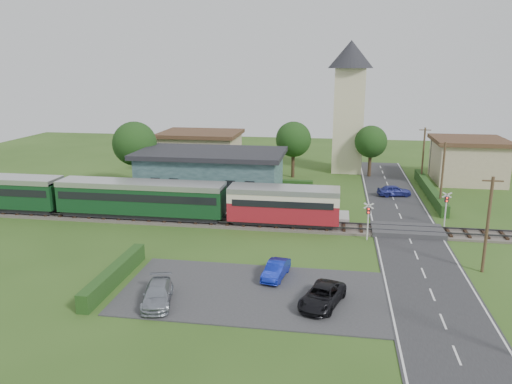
# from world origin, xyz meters

# --- Properties ---
(ground) EXTENTS (120.00, 120.00, 0.00)m
(ground) POSITION_xyz_m (0.00, 0.00, 0.00)
(ground) COLOR #2D4C19
(railway_track) EXTENTS (76.00, 3.20, 0.49)m
(railway_track) POSITION_xyz_m (0.00, 2.00, 0.11)
(railway_track) COLOR #4C443D
(railway_track) RESTS_ON ground
(road) EXTENTS (6.00, 70.00, 0.05)m
(road) POSITION_xyz_m (10.00, 0.00, 0.03)
(road) COLOR #28282B
(road) RESTS_ON ground
(car_park) EXTENTS (17.00, 9.00, 0.08)m
(car_park) POSITION_xyz_m (-1.50, -12.00, 0.04)
(car_park) COLOR #333335
(car_park) RESTS_ON ground
(crossing_deck) EXTENTS (6.20, 3.40, 0.45)m
(crossing_deck) POSITION_xyz_m (10.00, 2.00, 0.23)
(crossing_deck) COLOR #333335
(crossing_deck) RESTS_ON ground
(platform) EXTENTS (30.00, 3.00, 0.45)m
(platform) POSITION_xyz_m (-10.00, 5.20, 0.23)
(platform) COLOR gray
(platform) RESTS_ON ground
(equipment_hut) EXTENTS (2.30, 2.30, 2.55)m
(equipment_hut) POSITION_xyz_m (-18.00, 5.20, 1.75)
(equipment_hut) COLOR beige
(equipment_hut) RESTS_ON platform
(station_building) EXTENTS (16.00, 9.00, 5.30)m
(station_building) POSITION_xyz_m (-10.00, 10.99, 2.69)
(station_building) COLOR #2A4045
(station_building) RESTS_ON ground
(train) EXTENTS (43.20, 2.90, 3.40)m
(train) POSITION_xyz_m (-17.76, 2.00, 2.18)
(train) COLOR #232328
(train) RESTS_ON ground
(church_tower) EXTENTS (6.00, 6.00, 17.60)m
(church_tower) POSITION_xyz_m (5.00, 28.00, 10.23)
(church_tower) COLOR beige
(church_tower) RESTS_ON ground
(house_west) EXTENTS (10.80, 8.80, 5.50)m
(house_west) POSITION_xyz_m (-15.00, 25.00, 2.79)
(house_west) COLOR tan
(house_west) RESTS_ON ground
(house_east) EXTENTS (8.80, 8.80, 5.50)m
(house_east) POSITION_xyz_m (20.00, 24.00, 2.80)
(house_east) COLOR tan
(house_east) RESTS_ON ground
(hedge_carpark) EXTENTS (0.80, 9.00, 1.20)m
(hedge_carpark) POSITION_xyz_m (-11.00, -12.00, 0.60)
(hedge_carpark) COLOR #193814
(hedge_carpark) RESTS_ON ground
(hedge_roadside) EXTENTS (0.80, 18.00, 1.20)m
(hedge_roadside) POSITION_xyz_m (14.20, 16.00, 0.60)
(hedge_roadside) COLOR #193814
(hedge_roadside) RESTS_ON ground
(hedge_station) EXTENTS (22.00, 0.80, 1.30)m
(hedge_station) POSITION_xyz_m (-10.00, 15.50, 0.65)
(hedge_station) COLOR #193814
(hedge_station) RESTS_ON ground
(tree_a) EXTENTS (5.20, 5.20, 8.00)m
(tree_a) POSITION_xyz_m (-20.00, 14.00, 5.38)
(tree_a) COLOR #332316
(tree_a) RESTS_ON ground
(tree_b) EXTENTS (4.60, 4.60, 7.34)m
(tree_b) POSITION_xyz_m (-2.00, 23.00, 5.02)
(tree_b) COLOR #332316
(tree_b) RESTS_ON ground
(tree_c) EXTENTS (4.20, 4.20, 6.78)m
(tree_c) POSITION_xyz_m (8.00, 25.00, 4.65)
(tree_c) COLOR #332316
(tree_c) RESTS_ON ground
(utility_pole_b) EXTENTS (1.40, 0.22, 7.00)m
(utility_pole_b) POSITION_xyz_m (14.20, -6.00, 3.63)
(utility_pole_b) COLOR #473321
(utility_pole_b) RESTS_ON ground
(utility_pole_c) EXTENTS (1.40, 0.22, 7.00)m
(utility_pole_c) POSITION_xyz_m (14.20, 10.00, 3.63)
(utility_pole_c) COLOR #473321
(utility_pole_c) RESTS_ON ground
(utility_pole_d) EXTENTS (1.40, 0.22, 7.00)m
(utility_pole_d) POSITION_xyz_m (14.20, 22.00, 3.63)
(utility_pole_d) COLOR #473321
(utility_pole_d) RESTS_ON ground
(crossing_signal_near) EXTENTS (0.84, 0.28, 3.28)m
(crossing_signal_near) POSITION_xyz_m (6.40, -0.41, 2.14)
(crossing_signal_near) COLOR silver
(crossing_signal_near) RESTS_ON ground
(crossing_signal_far) EXTENTS (0.84, 0.28, 3.28)m
(crossing_signal_far) POSITION_xyz_m (13.60, 4.39, 2.14)
(crossing_signal_far) COLOR silver
(crossing_signal_far) RESTS_ON ground
(streetlamp_west) EXTENTS (0.30, 0.30, 5.15)m
(streetlamp_west) POSITION_xyz_m (-22.00, 20.00, 3.04)
(streetlamp_west) COLOR #3F3F47
(streetlamp_west) RESTS_ON ground
(streetlamp_east) EXTENTS (0.30, 0.30, 5.15)m
(streetlamp_east) POSITION_xyz_m (16.00, 27.00, 3.04)
(streetlamp_east) COLOR #3F3F47
(streetlamp_east) RESTS_ON ground
(car_on_road) EXTENTS (3.93, 2.24, 1.26)m
(car_on_road) POSITION_xyz_m (10.18, 14.85, 0.68)
(car_on_road) COLOR navy
(car_on_road) RESTS_ON road
(car_park_blue) EXTENTS (1.78, 3.66, 1.15)m
(car_park_blue) POSITION_xyz_m (-0.27, -9.50, 0.66)
(car_park_blue) COLOR #0D1C95
(car_park_blue) RESTS_ON car_park
(car_park_silver) EXTENTS (2.59, 4.43, 1.21)m
(car_park_silver) POSITION_xyz_m (-7.03, -14.49, 0.68)
(car_park_silver) COLOR gray
(car_park_silver) RESTS_ON car_park
(car_park_dark) EXTENTS (3.18, 4.68, 1.19)m
(car_park_dark) POSITION_xyz_m (3.02, -13.12, 0.68)
(car_park_dark) COLOR black
(car_park_dark) RESTS_ON car_park
(pedestrian_near) EXTENTS (0.72, 0.49, 1.95)m
(pedestrian_near) POSITION_xyz_m (-4.01, 4.74, 1.42)
(pedestrian_near) COLOR gray
(pedestrian_near) RESTS_ON platform
(pedestrian_far) EXTENTS (0.65, 0.80, 1.56)m
(pedestrian_far) POSITION_xyz_m (-14.97, 5.28, 1.23)
(pedestrian_far) COLOR gray
(pedestrian_far) RESTS_ON platform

